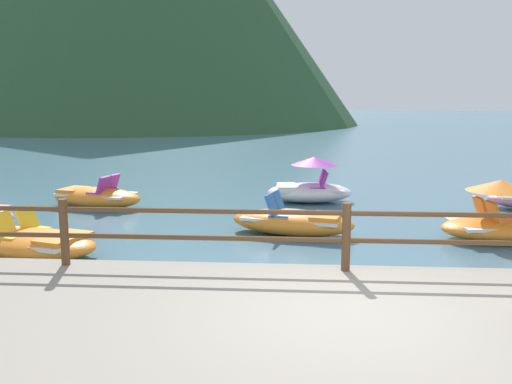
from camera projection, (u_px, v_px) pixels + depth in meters
ground_plane at (303, 133)px, 45.43m from camera, size 200.00×200.00×0.00m
dock_railing at (346, 230)px, 7.45m from camera, size 23.92×0.12×0.95m
pedal_boat_2 at (34, 242)px, 9.62m from camera, size 2.81×2.06×0.82m
pedal_boat_4 at (504, 220)px, 10.75m from camera, size 2.67×1.70×1.19m
pedal_boat_5 at (310, 187)px, 14.73m from camera, size 2.34×1.44×1.23m
pedal_boat_6 at (96, 197)px, 13.99m from camera, size 2.67×1.70×0.86m
pedal_boat_7 at (293, 221)px, 11.17m from camera, size 2.74×1.70×0.85m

